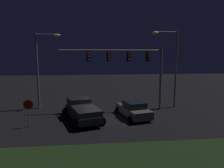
{
  "coord_description": "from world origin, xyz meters",
  "views": [
    {
      "loc": [
        -0.69,
        -18.29,
        5.79
      ],
      "look_at": [
        1.39,
        1.55,
        2.92
      ],
      "focal_mm": 33.86,
      "sensor_mm": 36.0,
      "label": 1
    }
  ],
  "objects_px": {
    "pickup_truck": "(82,109)",
    "traffic_signal_gantry": "(129,61)",
    "car_sedan": "(133,109)",
    "street_lamp_right": "(171,60)",
    "stop_sign": "(28,108)",
    "street_lamp_left": "(42,61)"
  },
  "relations": [
    {
      "from": "traffic_signal_gantry",
      "to": "street_lamp_right",
      "type": "relative_size",
      "value": 1.26
    },
    {
      "from": "street_lamp_left",
      "to": "pickup_truck",
      "type": "bearing_deg",
      "value": -47.85
    },
    {
      "from": "pickup_truck",
      "to": "stop_sign",
      "type": "height_order",
      "value": "stop_sign"
    },
    {
      "from": "stop_sign",
      "to": "pickup_truck",
      "type": "bearing_deg",
      "value": 19.59
    },
    {
      "from": "car_sedan",
      "to": "street_lamp_left",
      "type": "height_order",
      "value": "street_lamp_left"
    },
    {
      "from": "pickup_truck",
      "to": "car_sedan",
      "type": "bearing_deg",
      "value": -102.44
    },
    {
      "from": "street_lamp_left",
      "to": "traffic_signal_gantry",
      "type": "bearing_deg",
      "value": -11.83
    },
    {
      "from": "street_lamp_left",
      "to": "street_lamp_right",
      "type": "distance_m",
      "value": 13.52
    },
    {
      "from": "pickup_truck",
      "to": "traffic_signal_gantry",
      "type": "height_order",
      "value": "traffic_signal_gantry"
    },
    {
      "from": "street_lamp_right",
      "to": "stop_sign",
      "type": "distance_m",
      "value": 14.73
    },
    {
      "from": "car_sedan",
      "to": "pickup_truck",
      "type": "bearing_deg",
      "value": 81.24
    },
    {
      "from": "traffic_signal_gantry",
      "to": "street_lamp_right",
      "type": "xyz_separation_m",
      "value": [
        4.69,
        0.77,
        0.13
      ]
    },
    {
      "from": "pickup_truck",
      "to": "street_lamp_right",
      "type": "height_order",
      "value": "street_lamp_right"
    },
    {
      "from": "traffic_signal_gantry",
      "to": "street_lamp_right",
      "type": "bearing_deg",
      "value": 9.3
    },
    {
      "from": "car_sedan",
      "to": "street_lamp_left",
      "type": "xyz_separation_m",
      "value": [
        -8.85,
        4.23,
        4.26
      ]
    },
    {
      "from": "pickup_truck",
      "to": "car_sedan",
      "type": "xyz_separation_m",
      "value": [
        4.68,
        0.37,
        -0.26
      ]
    },
    {
      "from": "traffic_signal_gantry",
      "to": "street_lamp_left",
      "type": "height_order",
      "value": "street_lamp_left"
    },
    {
      "from": "pickup_truck",
      "to": "traffic_signal_gantry",
      "type": "relative_size",
      "value": 0.56
    },
    {
      "from": "car_sedan",
      "to": "stop_sign",
      "type": "bearing_deg",
      "value": 88.44
    },
    {
      "from": "car_sedan",
      "to": "stop_sign",
      "type": "relative_size",
      "value": 2.11
    },
    {
      "from": "car_sedan",
      "to": "street_lamp_right",
      "type": "xyz_separation_m",
      "value": [
        4.63,
        3.16,
        4.42
      ]
    },
    {
      "from": "car_sedan",
      "to": "stop_sign",
      "type": "xyz_separation_m",
      "value": [
        -8.75,
        -1.82,
        0.82
      ]
    }
  ]
}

